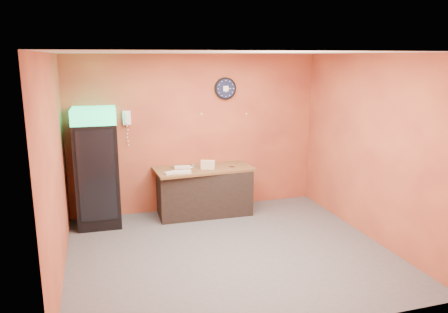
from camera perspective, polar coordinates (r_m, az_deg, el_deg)
name	(u,v)px	position (r m, az deg, el deg)	size (l,w,h in m)	color
floor	(229,252)	(6.45, 0.69, -12.33)	(4.50, 4.50, 0.00)	#47474C
back_wall	(196,133)	(7.88, -3.64, 3.03)	(4.50, 0.02, 2.80)	#C36237
left_wall	(55,169)	(5.74, -21.22, -1.56)	(0.02, 4.00, 2.80)	#C36237
right_wall	(371,148)	(6.98, 18.64, 1.09)	(0.02, 4.00, 2.80)	#C36237
ceiling	(230,53)	(5.83, 0.77, 13.42)	(4.50, 4.00, 0.02)	white
beverage_cooler	(97,170)	(7.39, -16.22, -1.65)	(0.71, 0.72, 1.96)	black
prep_counter	(204,192)	(7.79, -2.63, -4.64)	(1.61, 0.72, 0.81)	black
wall_clock	(225,88)	(7.89, 0.18, 8.87)	(0.40, 0.06, 0.40)	black
wall_phone	(127,118)	(7.59, -12.60, 4.95)	(0.13, 0.11, 0.24)	white
butcher_paper	(204,169)	(7.67, -2.66, -1.63)	(1.70, 0.78, 0.04)	brown
sub_roll_stack	(208,165)	(7.56, -2.12, -1.08)	(0.25, 0.17, 0.15)	beige
wrapped_sandwich_left	(172,173)	(7.31, -6.77, -2.11)	(0.26, 0.10, 0.04)	silver
wrapped_sandwich_mid	(182,172)	(7.32, -5.57, -2.04)	(0.31, 0.12, 0.04)	silver
wrapped_sandwich_right	(183,167)	(7.65, -5.44, -1.40)	(0.28, 0.11, 0.04)	silver
kitchen_tool	(194,166)	(7.66, -3.93, -1.24)	(0.07, 0.07, 0.07)	silver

